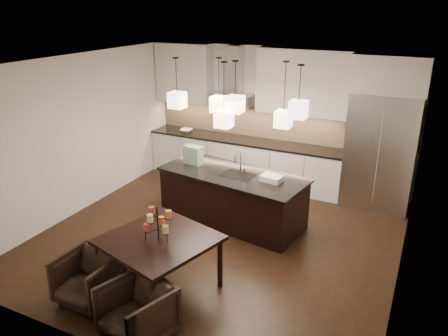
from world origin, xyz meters
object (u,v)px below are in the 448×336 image
at_px(island_body, 232,198).
at_px(armchair_left, 89,278).
at_px(dining_table, 160,264).
at_px(armchair_right, 137,312).
at_px(refrigerator, 380,151).

distance_m(island_body, armchair_left, 2.88).
distance_m(island_body, dining_table, 2.18).
xyz_separation_m(dining_table, armchair_right, (0.26, -0.87, -0.05)).
xyz_separation_m(island_body, armchair_left, (-0.73, -2.78, -0.10)).
bearing_deg(island_body, armchair_left, -96.23).
bearing_deg(armchair_right, dining_table, 125.16).
height_order(island_body, armchair_right, island_body).
height_order(armchair_left, armchair_right, armchair_right).
relative_size(refrigerator, armchair_right, 2.93).
xyz_separation_m(island_body, dining_table, (-0.04, -2.18, -0.05)).
height_order(refrigerator, dining_table, refrigerator).
xyz_separation_m(refrigerator, armchair_left, (-2.88, -4.53, -0.75)).
height_order(refrigerator, armchair_left, refrigerator).
bearing_deg(island_body, armchair_right, -77.43).
bearing_deg(armchair_right, armchair_left, -176.96).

